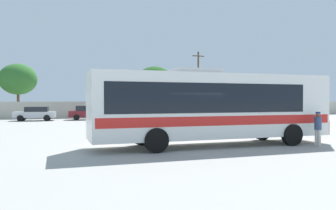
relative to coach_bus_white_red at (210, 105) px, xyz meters
name	(u,v)px	position (x,y,z in m)	size (l,w,h in m)	color
ground_plane	(141,129)	(-1.24, 9.86, -1.95)	(300.00, 300.00, 0.00)	#A3A099
perimeter_wall	(111,110)	(-1.24, 27.07, -0.95)	(80.00, 0.30, 2.00)	#B2AD9E
coach_bus_white_red	(210,105)	(0.00, 0.00, 0.00)	(11.77, 2.98, 3.65)	white
attendant_by_bus_door	(318,127)	(4.85, -1.61, -1.02)	(0.42, 0.42, 1.64)	silver
parked_car_leftmost_silver	(35,113)	(-9.68, 23.17, -1.17)	(4.24, 2.18, 1.47)	#B7BABF
parked_car_second_maroon	(88,112)	(-4.20, 23.35, -1.13)	(4.43, 2.03, 1.55)	maroon
utility_pole_near	(198,82)	(11.23, 28.98, 2.72)	(1.80, 0.32, 8.96)	#4C3823
roadside_tree_midleft	(18,79)	(-12.28, 30.62, 2.82)	(4.55, 4.55, 6.71)	brown
roadside_tree_midright	(155,83)	(5.92, 32.93, 2.74)	(5.71, 5.71, 7.12)	brown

